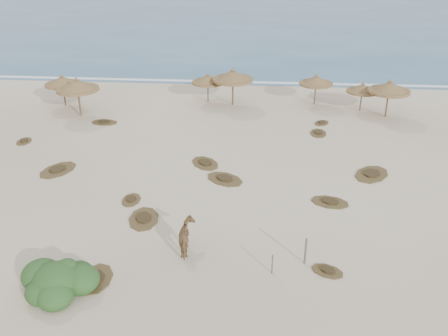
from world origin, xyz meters
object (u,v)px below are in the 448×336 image
(palapa_0, at_px, (62,81))
(horse, at_px, (187,238))
(bush, at_px, (58,281))
(palapa_1, at_px, (77,86))

(palapa_0, xyz_separation_m, horse, (13.22, -19.73, -1.35))
(bush, bearing_deg, horse, 33.11)
(palapa_0, height_order, bush, palapa_0)
(palapa_1, relative_size, horse, 1.93)
(palapa_1, height_order, horse, palapa_1)
(palapa_0, height_order, horse, palapa_0)
(palapa_0, distance_m, horse, 23.79)
(horse, bearing_deg, bush, 23.55)
(horse, relative_size, bush, 0.53)
(palapa_1, xyz_separation_m, bush, (6.21, -20.72, -1.95))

